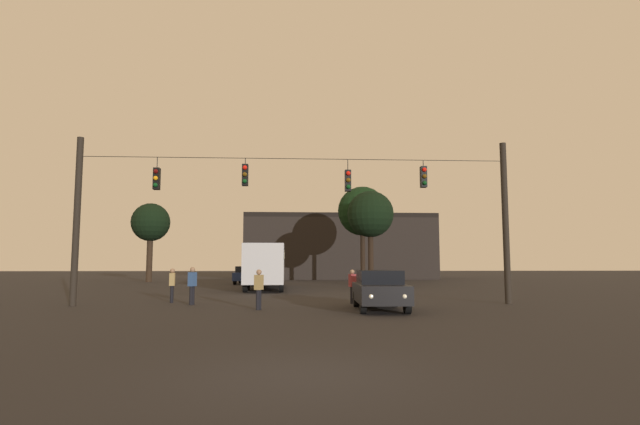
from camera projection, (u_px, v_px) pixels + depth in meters
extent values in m
plane|color=black|center=(294.00, 291.00, 32.44)|extent=(168.00, 168.00, 0.00)
cylinder|color=black|center=(77.00, 220.00, 21.60)|extent=(0.28, 0.28, 7.25)
cylinder|color=black|center=(505.00, 222.00, 22.65)|extent=(0.28, 0.28, 7.25)
cylinder|color=black|center=(296.00, 159.00, 22.40)|extent=(18.80, 0.02, 0.02)
cylinder|color=black|center=(157.00, 163.00, 22.03)|extent=(0.03, 0.03, 0.47)
cube|color=black|center=(157.00, 179.00, 21.96)|extent=(0.26, 0.32, 0.95)
sphere|color=#510A0A|center=(156.00, 171.00, 21.81)|extent=(0.20, 0.20, 0.20)
sphere|color=orange|center=(156.00, 178.00, 21.78)|extent=(0.20, 0.20, 0.20)
sphere|color=#0C4219|center=(155.00, 185.00, 21.76)|extent=(0.20, 0.20, 0.20)
cylinder|color=black|center=(245.00, 161.00, 22.26)|extent=(0.03, 0.03, 0.27)
cube|color=black|center=(245.00, 175.00, 22.20)|extent=(0.26, 0.32, 0.95)
sphere|color=red|center=(245.00, 168.00, 22.05)|extent=(0.20, 0.20, 0.20)
sphere|color=#5B3D0C|center=(245.00, 174.00, 22.02)|extent=(0.20, 0.20, 0.20)
sphere|color=#0C4219|center=(245.00, 181.00, 21.99)|extent=(0.20, 0.20, 0.20)
cylinder|color=black|center=(348.00, 165.00, 22.50)|extent=(0.03, 0.03, 0.48)
cube|color=black|center=(348.00, 181.00, 22.43)|extent=(0.26, 0.32, 0.95)
sphere|color=red|center=(348.00, 173.00, 22.28)|extent=(0.20, 0.20, 0.20)
sphere|color=#5B3D0C|center=(348.00, 180.00, 22.25)|extent=(0.20, 0.20, 0.20)
sphere|color=#0C4219|center=(348.00, 187.00, 22.22)|extent=(0.20, 0.20, 0.20)
cylinder|color=black|center=(423.00, 164.00, 22.70)|extent=(0.03, 0.03, 0.28)
cube|color=black|center=(423.00, 177.00, 22.64)|extent=(0.26, 0.32, 0.95)
sphere|color=red|center=(424.00, 170.00, 22.49)|extent=(0.20, 0.20, 0.20)
sphere|color=#5B3D0C|center=(425.00, 176.00, 22.46)|extent=(0.20, 0.20, 0.20)
sphere|color=#0C4219|center=(425.00, 183.00, 22.43)|extent=(0.20, 0.20, 0.20)
cube|color=#B7BCC6|center=(266.00, 264.00, 35.41)|extent=(2.63, 11.03, 2.50)
cube|color=black|center=(266.00, 255.00, 35.47)|extent=(2.66, 10.37, 0.70)
cylinder|color=black|center=(254.00, 280.00, 39.14)|extent=(0.29, 1.00, 1.00)
cylinder|color=black|center=(282.00, 280.00, 39.29)|extent=(0.29, 1.00, 1.00)
cylinder|color=black|center=(248.00, 283.00, 33.02)|extent=(0.29, 1.00, 1.00)
cylinder|color=black|center=(282.00, 283.00, 33.17)|extent=(0.29, 1.00, 1.00)
cylinder|color=black|center=(245.00, 284.00, 31.06)|extent=(0.29, 1.00, 1.00)
cylinder|color=black|center=(281.00, 284.00, 31.21)|extent=(0.29, 1.00, 1.00)
cube|color=beige|center=(268.00, 256.00, 38.74)|extent=(2.57, 0.83, 0.56)
cube|color=beige|center=(265.00, 254.00, 32.74)|extent=(2.57, 0.83, 0.56)
cube|color=black|center=(380.00, 293.00, 19.37)|extent=(1.99, 4.37, 0.68)
cube|color=black|center=(379.00, 277.00, 19.58)|extent=(1.68, 2.39, 0.52)
cylinder|color=black|center=(407.00, 305.00, 17.94)|extent=(0.25, 0.65, 0.64)
cylinder|color=black|center=(363.00, 305.00, 17.92)|extent=(0.25, 0.65, 0.64)
cylinder|color=black|center=(395.00, 299.00, 20.76)|extent=(0.25, 0.65, 0.64)
cylinder|color=black|center=(356.00, 299.00, 20.74)|extent=(0.25, 0.65, 0.64)
sphere|color=white|center=(405.00, 296.00, 17.29)|extent=(0.18, 0.18, 0.18)
sphere|color=white|center=(371.00, 296.00, 17.28)|extent=(0.18, 0.18, 0.18)
cube|color=navy|center=(247.00, 276.00, 43.64)|extent=(2.07, 4.41, 0.68)
cube|color=black|center=(247.00, 269.00, 43.55)|extent=(1.73, 2.42, 0.52)
cylinder|color=black|center=(240.00, 280.00, 45.02)|extent=(0.26, 0.65, 0.64)
cylinder|color=black|center=(258.00, 280.00, 45.01)|extent=(0.26, 0.65, 0.64)
cylinder|color=black|center=(235.00, 281.00, 42.20)|extent=(0.26, 0.65, 0.64)
cylinder|color=black|center=(254.00, 281.00, 42.18)|extent=(0.26, 0.65, 0.64)
sphere|color=white|center=(244.00, 276.00, 45.73)|extent=(0.18, 0.18, 0.18)
sphere|color=white|center=(257.00, 276.00, 45.72)|extent=(0.18, 0.18, 0.18)
cylinder|color=black|center=(260.00, 300.00, 19.56)|extent=(0.14, 0.14, 0.77)
cylinder|color=black|center=(258.00, 300.00, 19.41)|extent=(0.14, 0.14, 0.77)
cube|color=#997F4C|center=(259.00, 282.00, 19.55)|extent=(0.36, 0.42, 0.57)
sphere|color=#8C6B51|center=(259.00, 272.00, 19.59)|extent=(0.21, 0.21, 0.21)
cylinder|color=black|center=(172.00, 294.00, 23.06)|extent=(0.14, 0.14, 0.77)
cylinder|color=black|center=(172.00, 294.00, 22.90)|extent=(0.14, 0.14, 0.77)
cube|color=#997F4C|center=(172.00, 279.00, 23.05)|extent=(0.28, 0.39, 0.58)
sphere|color=#8C6B51|center=(173.00, 271.00, 23.09)|extent=(0.21, 0.21, 0.21)
cylinder|color=black|center=(353.00, 295.00, 22.30)|extent=(0.14, 0.14, 0.75)
cylinder|color=black|center=(352.00, 295.00, 22.45)|extent=(0.14, 0.14, 0.75)
cube|color=maroon|center=(352.00, 280.00, 22.44)|extent=(0.31, 0.40, 0.56)
sphere|color=#8C6B51|center=(352.00, 272.00, 22.48)|extent=(0.20, 0.20, 0.20)
cylinder|color=black|center=(191.00, 296.00, 21.71)|extent=(0.14, 0.14, 0.80)
cylinder|color=black|center=(193.00, 295.00, 21.86)|extent=(0.14, 0.14, 0.80)
cube|color=#2D4C7F|center=(192.00, 279.00, 21.85)|extent=(0.35, 0.42, 0.60)
sphere|color=#8C6B51|center=(193.00, 270.00, 21.90)|extent=(0.22, 0.22, 0.22)
cube|color=black|center=(339.00, 249.00, 58.67)|extent=(21.34, 8.49, 6.78)
cube|color=black|center=(339.00, 218.00, 59.03)|extent=(21.34, 8.49, 0.50)
cylinder|color=black|center=(371.00, 258.00, 40.45)|extent=(0.43, 0.43, 4.43)
sphere|color=black|center=(370.00, 214.00, 40.80)|extent=(3.76, 3.76, 3.76)
cylinder|color=#2D2116|center=(149.00, 259.00, 48.16)|extent=(0.56, 0.56, 4.43)
sphere|color=black|center=(151.00, 222.00, 48.51)|extent=(3.66, 3.66, 3.66)
cylinder|color=black|center=(363.00, 256.00, 45.63)|extent=(0.41, 0.41, 4.96)
sphere|color=black|center=(362.00, 211.00, 46.03)|extent=(4.48, 4.48, 4.48)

